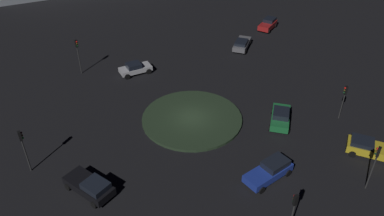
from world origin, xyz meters
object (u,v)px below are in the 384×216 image
(traffic_light_east_near, at_px, (344,96))
(car_green, at_px, (280,117))
(car_silver, at_px, (135,68))
(traffic_light_east, at_px, (375,160))
(car_blue, at_px, (270,171))
(car_black, at_px, (90,186))
(traffic_light_southeast, at_px, (294,207))
(traffic_light_southwest, at_px, (23,143))
(car_grey, at_px, (242,44))
(traffic_light_west, at_px, (78,50))
(car_red, at_px, (268,24))
(car_yellow, at_px, (371,148))

(traffic_light_east_near, bearing_deg, car_green, 6.89)
(car_silver, relative_size, traffic_light_east_near, 1.03)
(traffic_light_east, bearing_deg, car_blue, 24.73)
(car_black, height_order, traffic_light_southeast, traffic_light_southeast)
(car_black, bearing_deg, traffic_light_southeast, -157.79)
(car_black, relative_size, traffic_light_southwest, 1.10)
(car_black, height_order, car_green, car_green)
(car_grey, xyz_separation_m, car_black, (-6.14, -30.13, 0.04))
(traffic_light_west, height_order, traffic_light_east_near, traffic_light_west)
(car_blue, bearing_deg, car_red, -136.42)
(traffic_light_east, bearing_deg, car_green, -25.18)
(car_silver, xyz_separation_m, car_blue, (18.57, -12.87, 0.06))
(traffic_light_west, relative_size, traffic_light_east_near, 1.16)
(car_green, xyz_separation_m, car_yellow, (8.46, -2.30, -0.01))
(car_black, relative_size, car_yellow, 1.03)
(car_green, height_order, traffic_light_east, traffic_light_east)
(car_green, bearing_deg, car_yellow, 71.11)
(car_silver, xyz_separation_m, car_green, (18.43, -4.76, 0.04))
(car_green, distance_m, traffic_light_southeast, 13.66)
(car_yellow, height_order, traffic_light_west, traffic_light_west)
(car_black, height_order, traffic_light_southwest, traffic_light_southwest)
(car_red, relative_size, traffic_light_southwest, 0.95)
(car_black, distance_m, traffic_light_west, 20.68)
(car_blue, height_order, car_yellow, car_blue)
(car_blue, xyz_separation_m, traffic_light_southwest, (-19.93, -5.62, 2.29))
(car_red, bearing_deg, traffic_light_east, 35.54)
(car_black, bearing_deg, car_grey, -83.12)
(car_silver, relative_size, car_black, 0.84)
(car_grey, relative_size, traffic_light_southeast, 1.11)
(car_grey, relative_size, traffic_light_southwest, 1.01)
(car_green, distance_m, traffic_light_east_near, 6.67)
(car_green, xyz_separation_m, car_red, (-4.94, 23.86, 0.01))
(car_silver, height_order, car_blue, car_blue)
(traffic_light_east, xyz_separation_m, traffic_light_west, (-32.78, 9.58, 0.04))
(traffic_light_southeast, height_order, traffic_light_east_near, traffic_light_southeast)
(traffic_light_southeast, distance_m, traffic_light_east_near, 16.44)
(car_silver, xyz_separation_m, traffic_light_southeast, (20.79, -18.06, 2.07))
(car_grey, height_order, traffic_light_east_near, traffic_light_east_near)
(car_grey, bearing_deg, traffic_light_west, 127.65)
(car_red, relative_size, car_yellow, 0.89)
(car_grey, relative_size, traffic_light_east, 0.99)
(car_red, height_order, car_blue, car_blue)
(car_yellow, bearing_deg, car_black, -146.39)
(car_red, distance_m, traffic_light_southwest, 40.47)
(car_blue, xyz_separation_m, traffic_light_east_near, (5.59, 10.89, 1.97))
(car_silver, xyz_separation_m, traffic_light_east_near, (24.16, -1.98, 2.02))
(traffic_light_southeast, bearing_deg, car_yellow, -74.04)
(car_green, height_order, car_yellow, car_green)
(car_green, xyz_separation_m, car_blue, (0.14, -8.11, 0.02))
(car_green, height_order, traffic_light_southwest, traffic_light_southwest)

